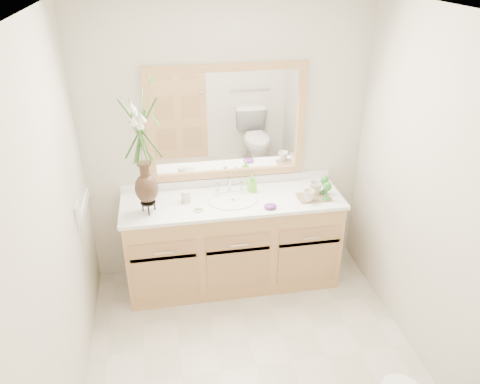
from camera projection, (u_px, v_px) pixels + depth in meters
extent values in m
plane|color=beige|center=(256.00, 366.00, 3.39)|extent=(2.60, 2.60, 0.00)
cube|color=white|center=(264.00, 15.00, 2.26)|extent=(2.40, 2.60, 0.02)
cube|color=beige|center=(227.00, 145.00, 3.95)|extent=(2.40, 0.02, 2.40)
cube|color=beige|center=(51.00, 245.00, 2.64)|extent=(0.02, 2.60, 2.40)
cube|color=beige|center=(441.00, 209.00, 3.01)|extent=(0.02, 2.60, 2.40)
cube|color=tan|center=(233.00, 243.00, 4.08)|extent=(1.80, 0.55, 0.80)
cube|color=white|center=(233.00, 201.00, 3.89)|extent=(1.84, 0.57, 0.03)
ellipsoid|color=white|center=(233.00, 207.00, 3.89)|extent=(0.38, 0.30, 0.12)
cylinder|color=silver|center=(229.00, 185.00, 3.99)|extent=(0.02, 0.02, 0.11)
cylinder|color=silver|center=(218.00, 188.00, 3.99)|extent=(0.02, 0.02, 0.08)
cylinder|color=silver|center=(241.00, 186.00, 4.02)|extent=(0.02, 0.02, 0.08)
cube|color=white|center=(227.00, 123.00, 3.84)|extent=(1.20, 0.01, 0.85)
cube|color=tan|center=(226.00, 67.00, 3.62)|extent=(1.32, 0.04, 0.06)
cube|color=tan|center=(228.00, 173.00, 4.05)|extent=(1.32, 0.04, 0.06)
cube|color=tan|center=(149.00, 128.00, 3.74)|extent=(0.06, 0.04, 0.85)
cube|color=tan|center=(301.00, 119.00, 3.93)|extent=(0.06, 0.04, 0.85)
cube|color=white|center=(78.00, 211.00, 3.41)|extent=(0.02, 0.12, 0.12)
cylinder|color=black|center=(148.00, 202.00, 3.66)|extent=(0.12, 0.12, 0.01)
ellipsoid|color=#321E16|center=(147.00, 188.00, 3.60)|extent=(0.18, 0.18, 0.24)
cylinder|color=#321E16|center=(145.00, 171.00, 3.53)|extent=(0.08, 0.08, 0.11)
cylinder|color=#4C7A33|center=(141.00, 136.00, 3.40)|extent=(0.06, 0.06, 0.43)
cylinder|color=beige|center=(186.00, 196.00, 3.83)|extent=(0.08, 0.08, 0.10)
cylinder|color=beige|center=(198.00, 210.00, 3.72)|extent=(0.09, 0.09, 0.01)
cube|color=beige|center=(198.00, 208.00, 3.72)|extent=(0.05, 0.04, 0.02)
imported|color=#6BCF30|center=(252.00, 184.00, 3.98)|extent=(0.07, 0.07, 0.14)
ellipsoid|color=#66297C|center=(270.00, 206.00, 3.74)|extent=(0.12, 0.10, 0.04)
cube|color=brown|center=(314.00, 197.00, 3.91)|extent=(0.27, 0.18, 0.01)
imported|color=beige|center=(309.00, 195.00, 3.82)|extent=(0.12, 0.11, 0.10)
imported|color=beige|center=(316.00, 187.00, 3.92)|extent=(0.15, 0.15, 0.11)
cylinder|color=#297C2C|center=(326.00, 198.00, 3.86)|extent=(0.07, 0.07, 0.01)
cylinder|color=#297C2C|center=(327.00, 193.00, 3.84)|extent=(0.01, 0.01, 0.10)
ellipsoid|color=#297C2C|center=(327.00, 187.00, 3.81)|extent=(0.07, 0.07, 0.08)
cylinder|color=#297C2C|center=(324.00, 192.00, 3.96)|extent=(0.07, 0.07, 0.01)
cylinder|color=#297C2C|center=(324.00, 187.00, 3.94)|extent=(0.01, 0.01, 0.10)
ellipsoid|color=#297C2C|center=(325.00, 180.00, 3.91)|extent=(0.07, 0.07, 0.08)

